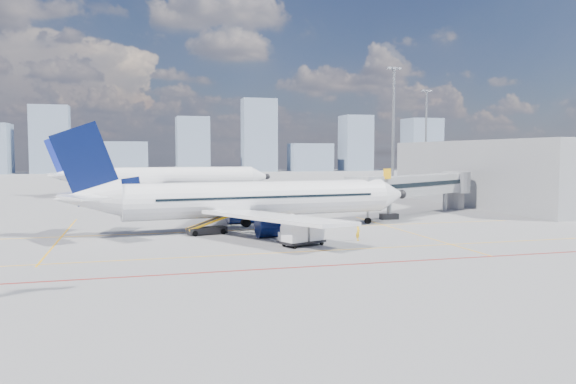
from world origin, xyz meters
The scene contains 13 objects.
ground centered at (0.00, 0.00, 0.00)m, with size 420.00×420.00×0.00m, color gray.
apron_markings centered at (-0.58, -3.91, 0.01)m, with size 90.00×35.12×0.01m.
jet_bridge centered at (23.51, 16.91, 3.74)m, with size 23.55×15.78×6.30m.
terminal_block centered at (39.95, 26.00, 5.00)m, with size 10.00×42.00×10.00m.
floodlight_mast_ne centered at (38.00, 55.00, 13.59)m, with size 3.20×0.61×25.45m.
floodlight_mast_far centered at (65.00, 90.00, 13.59)m, with size 3.20×0.61×25.45m.
distant_skyline centered at (-10.31, 190.00, 12.31)m, with size 254.14×14.97×31.59m.
main_aircraft centered at (-1.81, 7.82, 3.22)m, with size 38.32×33.34×11.20m.
second_aircraft centered at (-7.91, 62.07, 3.22)m, with size 42.91×37.40×12.51m.
baggage_tug centered at (0.51, -1.24, 0.74)m, with size 2.41×1.73×1.54m.
cargo_dolly centered at (1.09, -3.19, 1.18)m, with size 4.28×3.09×2.15m.
belt_loader centered at (-6.06, 5.89, 0.59)m, with size 5.65×2.48×2.27m.
ramp_worker centered at (6.85, -1.81, 0.80)m, with size 0.58×0.38×1.60m, color yellow.
Camera 1 is at (-13.15, -49.83, 8.14)m, focal length 35.00 mm.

